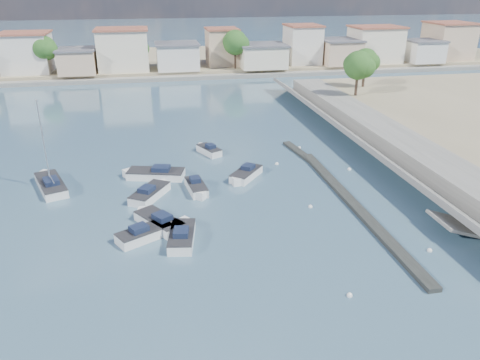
{
  "coord_description": "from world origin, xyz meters",
  "views": [
    {
      "loc": [
        -10.21,
        -25.09,
        18.7
      ],
      "look_at": [
        -2.51,
        14.57,
        1.4
      ],
      "focal_mm": 35.0,
      "sensor_mm": 36.0,
      "label": 1
    }
  ],
  "objects_px": {
    "motorboat_d": "(245,175)",
    "motorboat_e": "(151,193)",
    "motorboat_f": "(208,150)",
    "sailboat": "(50,184)",
    "motorboat_c": "(153,174)",
    "motorboat_a": "(158,221)",
    "motorboat_g": "(197,188)",
    "motorboat_b": "(182,235)",
    "motorboat_h": "(147,233)"
  },
  "relations": [
    {
      "from": "motorboat_a",
      "to": "sailboat",
      "type": "distance_m",
      "value": 13.93
    },
    {
      "from": "motorboat_c",
      "to": "motorboat_d",
      "type": "height_order",
      "value": "same"
    },
    {
      "from": "motorboat_f",
      "to": "motorboat_g",
      "type": "bearing_deg",
      "value": -103.13
    },
    {
      "from": "motorboat_e",
      "to": "motorboat_h",
      "type": "xyz_separation_m",
      "value": [
        -0.44,
        -7.67,
        0.0
      ]
    },
    {
      "from": "motorboat_a",
      "to": "sailboat",
      "type": "bearing_deg",
      "value": 136.08
    },
    {
      "from": "motorboat_g",
      "to": "motorboat_h",
      "type": "bearing_deg",
      "value": -121.05
    },
    {
      "from": "motorboat_g",
      "to": "sailboat",
      "type": "distance_m",
      "value": 14.4
    },
    {
      "from": "motorboat_e",
      "to": "motorboat_d",
      "type": "bearing_deg",
      "value": 14.94
    },
    {
      "from": "motorboat_b",
      "to": "motorboat_f",
      "type": "xyz_separation_m",
      "value": [
        4.54,
        19.32,
        0.0
      ]
    },
    {
      "from": "motorboat_c",
      "to": "motorboat_f",
      "type": "xyz_separation_m",
      "value": [
        6.5,
        6.21,
        -0.0
      ]
    },
    {
      "from": "motorboat_h",
      "to": "sailboat",
      "type": "bearing_deg",
      "value": 128.49
    },
    {
      "from": "motorboat_d",
      "to": "sailboat",
      "type": "relative_size",
      "value": 0.49
    },
    {
      "from": "motorboat_b",
      "to": "sailboat",
      "type": "height_order",
      "value": "sailboat"
    },
    {
      "from": "motorboat_f",
      "to": "sailboat",
      "type": "distance_m",
      "value": 17.79
    },
    {
      "from": "motorboat_b",
      "to": "motorboat_e",
      "type": "bearing_deg",
      "value": 104.61
    },
    {
      "from": "motorboat_g",
      "to": "motorboat_f",
      "type": "bearing_deg",
      "value": 76.87
    },
    {
      "from": "motorboat_d",
      "to": "sailboat",
      "type": "distance_m",
      "value": 19.17
    },
    {
      "from": "motorboat_c",
      "to": "motorboat_a",
      "type": "bearing_deg",
      "value": -89.25
    },
    {
      "from": "motorboat_a",
      "to": "motorboat_g",
      "type": "height_order",
      "value": "same"
    },
    {
      "from": "motorboat_c",
      "to": "motorboat_e",
      "type": "relative_size",
      "value": 1.3
    },
    {
      "from": "motorboat_b",
      "to": "motorboat_d",
      "type": "height_order",
      "value": "same"
    },
    {
      "from": "motorboat_g",
      "to": "motorboat_a",
      "type": "bearing_deg",
      "value": -123.08
    },
    {
      "from": "motorboat_d",
      "to": "motorboat_g",
      "type": "height_order",
      "value": "same"
    },
    {
      "from": "motorboat_c",
      "to": "sailboat",
      "type": "height_order",
      "value": "sailboat"
    },
    {
      "from": "motorboat_e",
      "to": "motorboat_h",
      "type": "bearing_deg",
      "value": -93.31
    },
    {
      "from": "motorboat_b",
      "to": "sailboat",
      "type": "bearing_deg",
      "value": 133.69
    },
    {
      "from": "motorboat_b",
      "to": "motorboat_d",
      "type": "xyz_separation_m",
      "value": [
        7.27,
        11.07,
        -0.0
      ]
    },
    {
      "from": "motorboat_d",
      "to": "motorboat_g",
      "type": "distance_m",
      "value": 5.7
    },
    {
      "from": "motorboat_d",
      "to": "motorboat_f",
      "type": "bearing_deg",
      "value": 108.32
    },
    {
      "from": "motorboat_a",
      "to": "sailboat",
      "type": "xyz_separation_m",
      "value": [
        -10.03,
        9.66,
        0.03
      ]
    },
    {
      "from": "motorboat_b",
      "to": "motorboat_e",
      "type": "distance_m",
      "value": 8.82
    },
    {
      "from": "motorboat_d",
      "to": "motorboat_e",
      "type": "distance_m",
      "value": 9.83
    },
    {
      "from": "motorboat_c",
      "to": "motorboat_e",
      "type": "xyz_separation_m",
      "value": [
        -0.27,
        -4.57,
        -0.0
      ]
    },
    {
      "from": "motorboat_c",
      "to": "motorboat_e",
      "type": "height_order",
      "value": "same"
    },
    {
      "from": "motorboat_a",
      "to": "motorboat_b",
      "type": "relative_size",
      "value": 0.98
    },
    {
      "from": "motorboat_f",
      "to": "motorboat_g",
      "type": "xyz_separation_m",
      "value": [
        -2.47,
        -10.59,
        0.0
      ]
    },
    {
      "from": "motorboat_d",
      "to": "motorboat_h",
      "type": "bearing_deg",
      "value": -134.24
    },
    {
      "from": "motorboat_e",
      "to": "sailboat",
      "type": "distance_m",
      "value": 10.38
    },
    {
      "from": "motorboat_b",
      "to": "motorboat_h",
      "type": "xyz_separation_m",
      "value": [
        -2.67,
        0.86,
        0.0
      ]
    },
    {
      "from": "motorboat_b",
      "to": "motorboat_f",
      "type": "relative_size",
      "value": 1.31
    },
    {
      "from": "motorboat_c",
      "to": "motorboat_d",
      "type": "relative_size",
      "value": 1.45
    },
    {
      "from": "motorboat_d",
      "to": "motorboat_g",
      "type": "xyz_separation_m",
      "value": [
        -5.2,
        -2.34,
        0.0
      ]
    },
    {
      "from": "motorboat_f",
      "to": "motorboat_a",
      "type": "bearing_deg",
      "value": -111.02
    },
    {
      "from": "motorboat_f",
      "to": "motorboat_h",
      "type": "distance_m",
      "value": 19.81
    },
    {
      "from": "motorboat_g",
      "to": "motorboat_e",
      "type": "bearing_deg",
      "value": -177.36
    },
    {
      "from": "motorboat_d",
      "to": "motorboat_f",
      "type": "height_order",
      "value": "same"
    },
    {
      "from": "motorboat_d",
      "to": "motorboat_f",
      "type": "relative_size",
      "value": 1.13
    },
    {
      "from": "motorboat_b",
      "to": "motorboat_c",
      "type": "bearing_deg",
      "value": 98.5
    },
    {
      "from": "motorboat_a",
      "to": "motorboat_c",
      "type": "height_order",
      "value": "same"
    },
    {
      "from": "motorboat_f",
      "to": "motorboat_e",
      "type": "bearing_deg",
      "value": -122.1
    }
  ]
}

